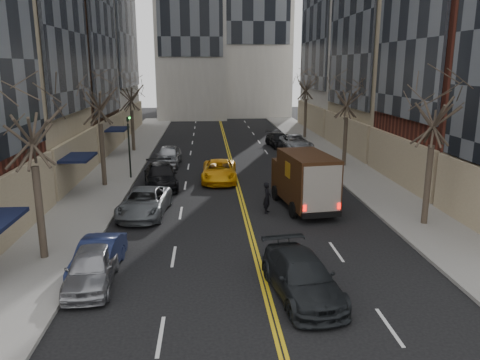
# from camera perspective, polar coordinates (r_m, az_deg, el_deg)

# --- Properties ---
(sidewalk_left) EXTENTS (4.00, 66.00, 0.15)m
(sidewalk_left) POSITION_cam_1_polar(r_m,az_deg,el_deg) (38.97, -14.37, 1.87)
(sidewalk_left) COLOR slate
(sidewalk_left) RESTS_ON ground
(sidewalk_right) EXTENTS (4.00, 66.00, 0.15)m
(sidewalk_right) POSITION_cam_1_polar(r_m,az_deg,el_deg) (39.90, 11.99, 2.28)
(sidewalk_right) COLOR slate
(sidewalk_right) RESTS_ON ground
(tree_lf_near) EXTENTS (3.20, 3.20, 8.41)m
(tree_lf_near) POSITION_cam_1_polar(r_m,az_deg,el_deg) (19.81, -24.36, 7.93)
(tree_lf_near) COLOR #382D23
(tree_lf_near) RESTS_ON sidewalk_left
(tree_lf_mid) EXTENTS (3.20, 3.20, 8.91)m
(tree_lf_mid) POSITION_cam_1_polar(r_m,az_deg,el_deg) (31.31, -16.95, 10.94)
(tree_lf_mid) COLOR #382D23
(tree_lf_mid) RESTS_ON sidewalk_left
(tree_lf_far) EXTENTS (3.20, 3.20, 8.12)m
(tree_lf_far) POSITION_cam_1_polar(r_m,az_deg,el_deg) (44.11, -13.23, 11.09)
(tree_lf_far) COLOR #382D23
(tree_lf_far) RESTS_ON sidewalk_left
(tree_rt_near) EXTENTS (3.20, 3.20, 8.71)m
(tree_rt_near) POSITION_cam_1_polar(r_m,az_deg,el_deg) (24.16, 22.82, 9.44)
(tree_rt_near) COLOR #382D23
(tree_rt_near) RESTS_ON sidewalk_right
(tree_rt_mid) EXTENTS (3.20, 3.20, 8.32)m
(tree_rt_mid) POSITION_cam_1_polar(r_m,az_deg,el_deg) (37.20, 13.02, 10.88)
(tree_rt_mid) COLOR #382D23
(tree_rt_mid) RESTS_ON sidewalk_right
(tree_rt_far) EXTENTS (3.20, 3.20, 9.11)m
(tree_rt_far) POSITION_cam_1_polar(r_m,az_deg,el_deg) (51.71, 8.13, 12.46)
(tree_rt_far) COLOR #382D23
(tree_rt_far) RESTS_ON sidewalk_right
(traffic_signal) EXTENTS (0.29, 0.26, 4.70)m
(traffic_signal) POSITION_cam_1_polar(r_m,az_deg,el_deg) (33.37, -13.40, 4.77)
(traffic_signal) COLOR black
(traffic_signal) RESTS_ON sidewalk_left
(ups_truck) EXTENTS (2.95, 6.07, 3.20)m
(ups_truck) POSITION_cam_1_polar(r_m,az_deg,el_deg) (26.26, 7.80, -0.06)
(ups_truck) COLOR black
(ups_truck) RESTS_ON ground
(observer_sedan) EXTENTS (2.63, 5.12, 1.42)m
(observer_sedan) POSITION_cam_1_polar(r_m,az_deg,el_deg) (16.73, 7.56, -11.59)
(observer_sedan) COLOR black
(observer_sedan) RESTS_ON ground
(taxi) EXTENTS (2.57, 5.20, 1.42)m
(taxi) POSITION_cam_1_polar(r_m,az_deg,el_deg) (32.48, -2.54, 1.10)
(taxi) COLOR orange
(taxi) RESTS_ON ground
(pedestrian) EXTENTS (0.59, 0.72, 1.72)m
(pedestrian) POSITION_cam_1_polar(r_m,az_deg,el_deg) (25.42, 3.32, -2.17)
(pedestrian) COLOR black
(pedestrian) RESTS_ON ground
(parked_lf_a) EXTENTS (1.89, 4.17, 1.39)m
(parked_lf_a) POSITION_cam_1_polar(r_m,az_deg,el_deg) (18.12, -17.69, -10.15)
(parked_lf_a) COLOR #95969C
(parked_lf_a) RESTS_ON ground
(parked_lf_b) EXTENTS (1.64, 4.02, 1.30)m
(parked_lf_b) POSITION_cam_1_polar(r_m,az_deg,el_deg) (19.14, -16.91, -8.93)
(parked_lf_b) COLOR #111836
(parked_lf_b) RESTS_ON ground
(parked_lf_c) EXTENTS (2.79, 5.24, 1.40)m
(parked_lf_c) POSITION_cam_1_polar(r_m,az_deg,el_deg) (25.61, -11.56, -2.69)
(parked_lf_c) COLOR #54585C
(parked_lf_c) RESTS_ON ground
(parked_lf_d) EXTENTS (2.77, 5.39, 1.49)m
(parked_lf_d) POSITION_cam_1_polar(r_m,az_deg,el_deg) (31.30, -9.67, 0.50)
(parked_lf_d) COLOR black
(parked_lf_d) RESTS_ON ground
(parked_lf_e) EXTENTS (2.05, 4.74, 1.59)m
(parked_lf_e) POSITION_cam_1_polar(r_m,az_deg,el_deg) (37.96, -8.73, 2.95)
(parked_lf_e) COLOR #96989C
(parked_lf_e) RESTS_ON ground
(parked_rt_a) EXTENTS (1.48, 4.12, 1.35)m
(parked_rt_a) POSITION_cam_1_polar(r_m,az_deg,el_deg) (36.08, 7.34, 2.23)
(parked_rt_a) COLOR #54575C
(parked_rt_a) RESTS_ON ground
(parked_rt_b) EXTENTS (2.90, 5.62, 1.51)m
(parked_rt_b) POSITION_cam_1_polar(r_m,az_deg,el_deg) (44.32, 6.76, 4.51)
(parked_rt_b) COLOR #B0B3B8
(parked_rt_b) RESTS_ON ground
(parked_rt_c) EXTENTS (2.50, 4.87, 1.35)m
(parked_rt_c) POSITION_cam_1_polar(r_m,az_deg,el_deg) (46.37, 4.76, 4.87)
(parked_rt_c) COLOR black
(parked_rt_c) RESTS_ON ground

